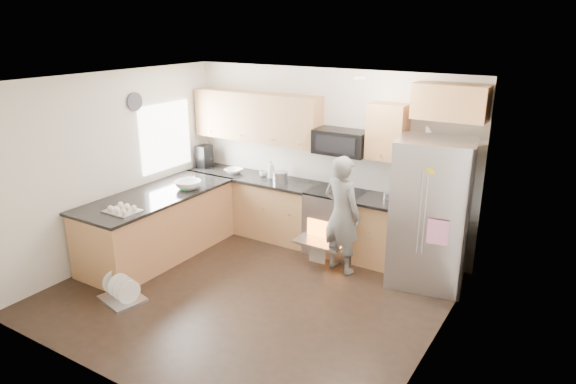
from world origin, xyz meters
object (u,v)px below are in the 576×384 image
Objects in this scene: stove_range at (336,208)px; refrigerator at (430,214)px; dish_rack at (122,293)px; person at (342,214)px.

refrigerator reaches higher than stove_range.
dish_rack is at bearing -120.75° from stove_range.
refrigerator is 1.18× the size of person.
stove_range is 1.12× the size of person.
dish_rack is at bearing 63.00° from person.
refrigerator reaches higher than dish_rack.
dish_rack is (-2.98, -2.38, -0.86)m from refrigerator.
stove_range reaches higher than person.
stove_range reaches higher than dish_rack.
person reaches higher than dish_rack.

